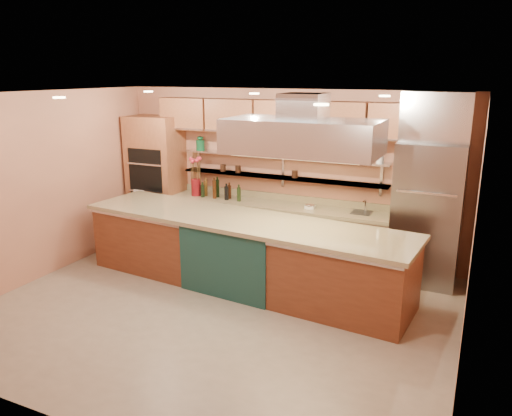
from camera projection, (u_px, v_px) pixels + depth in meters
The scene contains 21 objects.
floor at pixel (217, 311), 6.64m from camera, with size 6.00×5.00×0.02m, color gray.
ceiling at pixel (212, 95), 5.90m from camera, with size 6.00×5.00×0.02m, color black.
wall_back at pixel (286, 173), 8.46m from camera, with size 6.00×0.04×2.80m, color #B97657.
wall_front at pixel (65, 282), 4.07m from camera, with size 6.00×0.04×2.80m, color #B97657.
wall_left at pixel (39, 187), 7.47m from camera, with size 0.04×5.00×2.80m, color #B97657.
wall_right at pixel (473, 241), 5.06m from camera, with size 0.04×5.00×2.80m, color #B97657.
oven_stack at pixel (156, 179), 9.23m from camera, with size 0.95×0.64×2.30m, color #9B5938.
refrigerator at pixel (427, 214), 7.29m from camera, with size 0.95×0.72×2.10m, color gray.
back_counter at pixel (276, 230), 8.46m from camera, with size 3.84×0.64×0.93m, color #9F7A5F.
wall_shelf_lower at pixel (281, 177), 8.38m from camera, with size 3.60×0.26×0.03m, color silver.
wall_shelf_upper at pixel (281, 157), 8.29m from camera, with size 3.60×0.26×0.03m, color silver.
upper_cabinets at pixel (283, 118), 8.05m from camera, with size 4.60×0.36×0.55m, color #9B5938.
range_hood at pixel (303, 136), 6.47m from camera, with size 2.00×1.00×0.45m, color silver.
ceiling_downlights at pixel (220, 97), 6.08m from camera, with size 4.00×2.80×0.02m, color #FFE5A5.
island at pixel (242, 252), 7.29m from camera, with size 4.92×1.07×1.03m, color brown.
flower_vase at pixel (196, 187), 8.87m from camera, with size 0.17×0.17×0.30m, color maroon.
oil_bottle_cluster at pixel (222, 191), 8.67m from camera, with size 0.83×0.24×0.27m, color black.
kitchen_scale at pixel (310, 206), 8.04m from camera, with size 0.15×0.11×0.09m, color silver.
bar_faucet at pixel (365, 206), 7.76m from camera, with size 0.03×0.03×0.22m, color silver.
copper_kettle at pixel (234, 148), 8.61m from camera, with size 0.19×0.19×0.15m, color orange.
green_canister at pixel (258, 149), 8.42m from camera, with size 0.15×0.15×0.18m, color #0F4726.
Camera 1 is at (2.99, -5.28, 3.05)m, focal length 35.00 mm.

